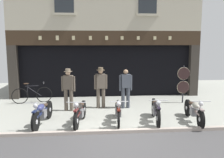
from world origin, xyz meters
TOP-DOWN VIEW (x-y plane):
  - ground at (0.00, -0.98)m, footprint 21.46×22.00m
  - shop_facade at (0.00, 7.00)m, footprint 9.76×4.42m
  - motorcycle_left at (-2.42, 1.06)m, footprint 0.62×2.05m
  - motorcycle_center_left at (-1.17, 0.99)m, footprint 0.62×1.99m
  - motorcycle_center at (0.14, 1.04)m, footprint 0.62×1.97m
  - motorcycle_center_right at (1.46, 1.02)m, footprint 0.62×2.03m
  - motorcycle_right at (2.77, 0.88)m, footprint 0.62×2.05m
  - salesman_left at (-1.69, 2.75)m, footprint 0.55×0.33m
  - shopkeeper_center at (-0.37, 3.08)m, footprint 0.55×0.34m
  - salesman_right at (0.67, 2.96)m, footprint 0.55×0.28m
  - tyre_sign_pole at (3.40, 3.61)m, footprint 0.57×0.06m
  - advert_board_near at (-2.47, 5.40)m, footprint 0.68×0.03m
  - advert_board_far at (-3.64, 5.40)m, footprint 0.69×0.03m
  - leaning_bicycle at (-3.47, 4.21)m, footprint 1.75×0.56m

SIDE VIEW (x-z plane):
  - ground at x=0.00m, z-range -0.13..0.05m
  - leaning_bicycle at x=-3.47m, z-range -0.09..0.86m
  - motorcycle_right at x=2.77m, z-range -0.03..0.87m
  - motorcycle_center at x=0.14m, z-range -0.03..0.87m
  - motorcycle_left at x=-2.42m, z-range -0.03..0.88m
  - motorcycle_center_left at x=-1.17m, z-range -0.03..0.89m
  - motorcycle_center_right at x=1.46m, z-range -0.03..0.90m
  - salesman_right at x=0.67m, z-range 0.09..1.72m
  - salesman_left at x=-1.69m, z-range 0.09..1.80m
  - shopkeeper_center at x=-0.37m, z-range 0.10..1.81m
  - tyre_sign_pole at x=3.40m, z-range 0.16..1.87m
  - advert_board_near at x=-2.47m, z-range 1.11..2.20m
  - advert_board_far at x=-3.64m, z-range 1.14..2.19m
  - shop_facade at x=0.00m, z-range -1.47..4.93m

